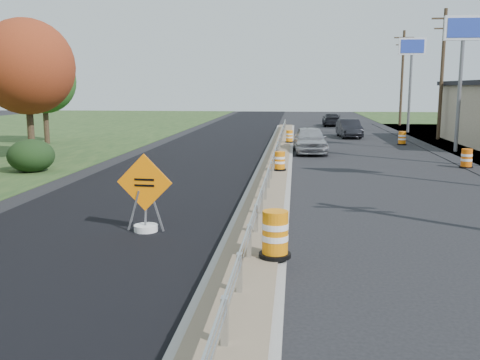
# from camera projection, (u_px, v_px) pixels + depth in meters

# --- Properties ---
(ground) EXTENTS (140.00, 140.00, 0.00)m
(ground) POSITION_uv_depth(u_px,v_px,m) (265.00, 206.00, 17.39)
(ground) COLOR black
(ground) RESTS_ON ground
(milled_overlay) EXTENTS (7.20, 120.00, 0.01)m
(milled_overlay) POSITION_uv_depth(u_px,v_px,m) (191.00, 162.00, 27.64)
(milled_overlay) COLOR black
(milled_overlay) RESTS_ON ground
(median) EXTENTS (1.60, 55.00, 0.23)m
(median) POSITION_uv_depth(u_px,v_px,m) (275.00, 167.00, 25.21)
(median) COLOR gray
(median) RESTS_ON ground
(guardrail) EXTENTS (0.10, 46.15, 0.72)m
(guardrail) POSITION_uv_depth(u_px,v_px,m) (276.00, 151.00, 26.09)
(guardrail) COLOR silver
(guardrail) RESTS_ON median
(pylon_sign_mid) EXTENTS (2.20, 0.30, 7.90)m
(pylon_sign_mid) POSITION_uv_depth(u_px,v_px,m) (463.00, 41.00, 30.90)
(pylon_sign_mid) COLOR slate
(pylon_sign_mid) RESTS_ON ground
(pylon_sign_north) EXTENTS (2.20, 0.30, 7.90)m
(pylon_sign_north) POSITION_uv_depth(u_px,v_px,m) (412.00, 55.00, 44.62)
(pylon_sign_north) COLOR slate
(pylon_sign_north) RESTS_ON ground
(utility_pole_nmid) EXTENTS (1.90, 0.26, 9.40)m
(utility_pole_nmid) POSITION_uv_depth(u_px,v_px,m) (442.00, 72.00, 38.90)
(utility_pole_nmid) COLOR #473523
(utility_pole_nmid) RESTS_ON ground
(utility_pole_north) EXTENTS (1.90, 0.26, 9.40)m
(utility_pole_north) POSITION_uv_depth(u_px,v_px,m) (402.00, 76.00, 53.60)
(utility_pole_north) COLOR #473523
(utility_pole_north) RESTS_ON ground
(hedge_north) EXTENTS (2.09, 2.09, 1.52)m
(hedge_north) POSITION_uv_depth(u_px,v_px,m) (31.00, 156.00, 24.26)
(hedge_north) COLOR black
(hedge_north) RESTS_ON ground
(tree_near_red) EXTENTS (4.95, 4.95, 7.35)m
(tree_near_red) POSITION_uv_depth(u_px,v_px,m) (27.00, 67.00, 27.68)
(tree_near_red) COLOR #473523
(tree_near_red) RESTS_ON ground
(tree_near_back) EXTENTS (4.29, 4.29, 6.37)m
(tree_near_back) POSITION_uv_depth(u_px,v_px,m) (44.00, 81.00, 35.94)
(tree_near_back) COLOR #473523
(tree_near_back) RESTS_ON ground
(caution_sign) EXTENTS (1.52, 0.64, 2.10)m
(caution_sign) POSITION_uv_depth(u_px,v_px,m) (145.00, 212.00, 14.22)
(caution_sign) COLOR white
(caution_sign) RESTS_ON ground
(barrel_median_near) EXTENTS (0.69, 0.69, 1.01)m
(barrel_median_near) POSITION_uv_depth(u_px,v_px,m) (275.00, 235.00, 11.34)
(barrel_median_near) COLOR black
(barrel_median_near) RESTS_ON median
(barrel_median_mid) EXTENTS (0.56, 0.56, 0.83)m
(barrel_median_mid) POSITION_uv_depth(u_px,v_px,m) (280.00, 161.00, 23.31)
(barrel_median_mid) COLOR black
(barrel_median_mid) RESTS_ON median
(barrel_median_far) EXTENTS (0.55, 0.55, 0.80)m
(barrel_median_far) POSITION_uv_depth(u_px,v_px,m) (289.00, 137.00, 35.26)
(barrel_median_far) COLOR black
(barrel_median_far) RESTS_ON median
(barrel_shoulder_near) EXTENTS (0.63, 0.63, 0.92)m
(barrel_shoulder_near) POSITION_uv_depth(u_px,v_px,m) (467.00, 159.00, 25.54)
(barrel_shoulder_near) COLOR black
(barrel_shoulder_near) RESTS_ON ground
(barrel_shoulder_mid) EXTENTS (0.62, 0.62, 0.91)m
(barrel_shoulder_mid) POSITION_uv_depth(u_px,v_px,m) (402.00, 138.00, 35.94)
(barrel_shoulder_mid) COLOR black
(barrel_shoulder_mid) RESTS_ON ground
(car_silver) EXTENTS (2.10, 4.69, 1.57)m
(car_silver) POSITION_uv_depth(u_px,v_px,m) (310.00, 140.00, 31.45)
(car_silver) COLOR #AEAEB3
(car_silver) RESTS_ON ground
(car_dark_mid) EXTENTS (1.81, 4.33, 1.39)m
(car_dark_mid) POSITION_uv_depth(u_px,v_px,m) (349.00, 128.00, 41.33)
(car_dark_mid) COLOR black
(car_dark_mid) RESTS_ON ground
(car_dark_far) EXTENTS (1.87, 4.40, 1.27)m
(car_dark_far) POSITION_uv_depth(u_px,v_px,m) (332.00, 120.00, 53.77)
(car_dark_far) COLOR black
(car_dark_far) RESTS_ON ground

